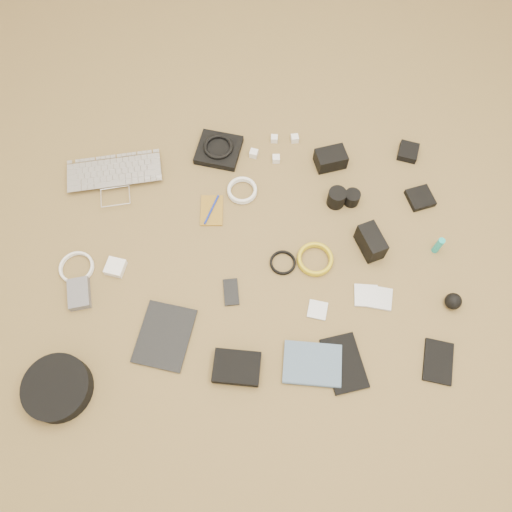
{
  "coord_description": "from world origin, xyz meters",
  "views": [
    {
      "loc": [
        -0.02,
        -0.73,
        1.66
      ],
      "look_at": [
        0.01,
        0.0,
        0.02
      ],
      "focal_mm": 35.0,
      "sensor_mm": 36.0,
      "label": 1
    }
  ],
  "objects_px": {
    "dslr_camera": "(331,159)",
    "headphone_case": "(58,388)",
    "tablet": "(165,336)",
    "laptop": "(115,184)",
    "paperback": "(311,386)",
    "phone": "(231,292)"
  },
  "relations": [
    {
      "from": "dslr_camera",
      "to": "paperback",
      "type": "xyz_separation_m",
      "value": [
        -0.15,
        -0.87,
        -0.02
      ]
    },
    {
      "from": "laptop",
      "to": "paperback",
      "type": "relative_size",
      "value": 1.91
    },
    {
      "from": "dslr_camera",
      "to": "paperback",
      "type": "relative_size",
      "value": 0.61
    },
    {
      "from": "phone",
      "to": "paperback",
      "type": "relative_size",
      "value": 0.52
    },
    {
      "from": "laptop",
      "to": "headphone_case",
      "type": "relative_size",
      "value": 1.69
    },
    {
      "from": "tablet",
      "to": "laptop",
      "type": "bearing_deg",
      "value": 123.82
    },
    {
      "from": "laptop",
      "to": "dslr_camera",
      "type": "height_order",
      "value": "dslr_camera"
    },
    {
      "from": "dslr_camera",
      "to": "phone",
      "type": "bearing_deg",
      "value": -139.76
    },
    {
      "from": "tablet",
      "to": "headphone_case",
      "type": "height_order",
      "value": "headphone_case"
    },
    {
      "from": "dslr_camera",
      "to": "tablet",
      "type": "distance_m",
      "value": 0.93
    },
    {
      "from": "laptop",
      "to": "tablet",
      "type": "bearing_deg",
      "value": -77.79
    },
    {
      "from": "laptop",
      "to": "paperback",
      "type": "distance_m",
      "value": 1.06
    },
    {
      "from": "tablet",
      "to": "paperback",
      "type": "distance_m",
      "value": 0.52
    },
    {
      "from": "dslr_camera",
      "to": "tablet",
      "type": "height_order",
      "value": "dslr_camera"
    },
    {
      "from": "dslr_camera",
      "to": "headphone_case",
      "type": "xyz_separation_m",
      "value": [
        -0.97,
        -0.84,
        -0.0
      ]
    },
    {
      "from": "tablet",
      "to": "headphone_case",
      "type": "bearing_deg",
      "value": -138.94
    },
    {
      "from": "dslr_camera",
      "to": "paperback",
      "type": "distance_m",
      "value": 0.88
    },
    {
      "from": "tablet",
      "to": "headphone_case",
      "type": "relative_size",
      "value": 1.03
    },
    {
      "from": "dslr_camera",
      "to": "phone",
      "type": "distance_m",
      "value": 0.67
    },
    {
      "from": "headphone_case",
      "to": "paperback",
      "type": "distance_m",
      "value": 0.82
    },
    {
      "from": "laptop",
      "to": "dslr_camera",
      "type": "relative_size",
      "value": 3.15
    },
    {
      "from": "phone",
      "to": "headphone_case",
      "type": "distance_m",
      "value": 0.64
    }
  ]
}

